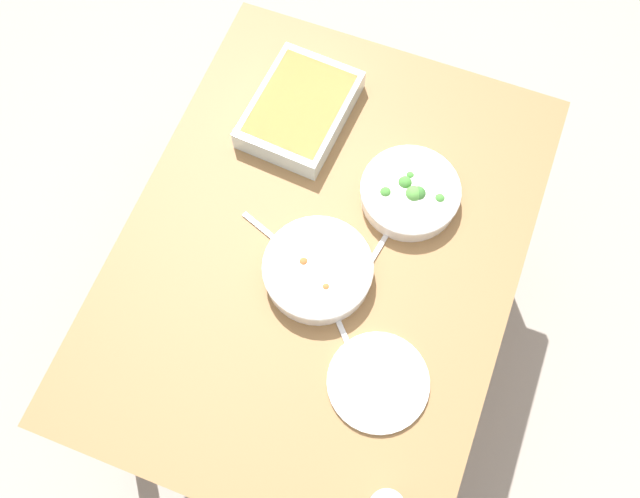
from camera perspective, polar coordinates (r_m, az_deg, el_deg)
name	(u,v)px	position (r m, az deg, el deg)	size (l,w,h in m)	color
ground_plane	(320,333)	(2.30, 0.00, -6.95)	(6.00, 6.00, 0.00)	#9E9389
dining_table	(320,263)	(1.68, 0.00, -1.15)	(1.20, 0.90, 0.74)	olive
stew_bowl	(318,270)	(1.55, -0.18, -1.72)	(0.25, 0.25, 0.06)	white
broccoli_bowl	(410,193)	(1.64, 7.41, 4.62)	(0.24, 0.24, 0.07)	white
baking_dish	(300,109)	(1.74, -1.65, 11.44)	(0.31, 0.24, 0.06)	silver
side_plate	(378,382)	(1.51, 4.80, -10.86)	(0.22, 0.22, 0.01)	white
spoon_by_stew	(280,243)	(1.60, -3.33, 0.52)	(0.08, 0.17, 0.01)	silver
spoon_by_broccoli	(384,240)	(1.61, 5.26, 0.78)	(0.18, 0.05, 0.01)	silver
fork_on_table	(349,347)	(1.53, 2.43, -8.07)	(0.14, 0.13, 0.01)	silver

